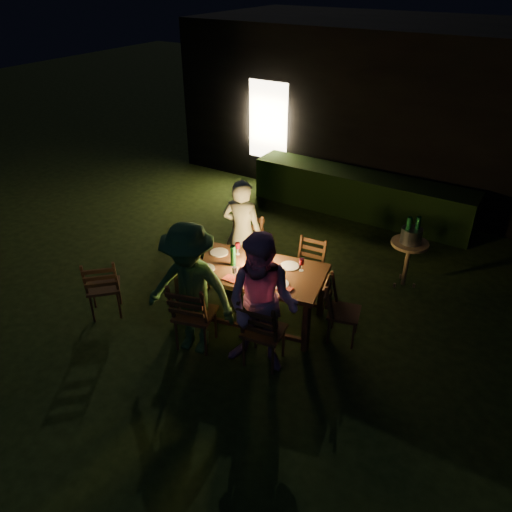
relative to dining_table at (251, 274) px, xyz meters
The scene contains 29 objects.
garden_envelope 6.33m from the dining_table, 85.49° to the left, with size 40.00×40.00×3.20m.
dining_table is the anchor object (origin of this frame).
chair_near_left 0.98m from the dining_table, 108.83° to the right, with size 0.58×0.61×1.04m.
chair_near_right 0.98m from the dining_table, 48.46° to the right, with size 0.52×0.55×1.02m.
chair_far_left 0.97m from the dining_table, 131.43° to the left, with size 0.52×0.56×1.08m.
chair_far_right 1.04m from the dining_table, 65.65° to the left, with size 0.43×0.46×0.89m.
chair_end 1.31m from the dining_table, 11.29° to the left, with size 0.52×0.50×0.90m.
chair_spare 2.03m from the dining_table, 150.59° to the right, with size 0.63×0.63×0.96m.
person_house_side 0.94m from the dining_table, 130.09° to the left, with size 0.60×0.39×1.64m, color beige.
person_opp_right 0.95m from the dining_table, 49.91° to the right, with size 0.86×0.67×1.76m, color #D593C6.
person_opp_left 0.95m from the dining_table, 107.42° to the right, with size 1.12×0.64×1.73m, color #336231.
lantern 0.25m from the dining_table, 56.34° to the left, with size 0.16×0.16×0.35m.
plate_far_left 0.60m from the dining_table, 169.54° to the left, with size 0.25×0.25×0.01m, color white.
plate_near_left 0.60m from the dining_table, 146.86° to the right, with size 0.25×0.25×0.01m, color white.
plate_far_right 0.51m from the dining_table, 37.39° to the left, with size 0.25×0.25×0.01m, color white.
plate_near_right 0.51m from the dining_table, 14.72° to the right, with size 0.25×0.25×0.01m, color white.
wineglass_a 0.44m from the dining_table, 148.31° to the left, with size 0.06×0.06×0.18m, color #59070F, non-canonical shape.
wineglass_b 0.75m from the dining_table, 159.20° to the right, with size 0.06×0.06×0.18m, color #59070F, non-canonical shape.
wineglass_c 0.44m from the dining_table, 31.69° to the right, with size 0.06×0.06×0.18m, color #59070F, non-canonical shape.
wineglass_d 0.67m from the dining_table, 27.53° to the left, with size 0.06×0.06×0.18m, color #59070F, non-canonical shape.
wineglass_e 0.36m from the dining_table, 97.10° to the right, with size 0.06×0.06×0.18m, color silver, non-canonical shape.
bottle_table 0.33m from the dining_table, 168.66° to the right, with size 0.07×0.07×0.28m, color #0F471E.
napkin_left 0.36m from the dining_table, 103.78° to the right, with size 0.18×0.14×0.01m, color red.
napkin_right 0.63m from the dining_table, 17.27° to the right, with size 0.18×0.14×0.01m, color red.
phone 0.69m from the dining_table, 142.84° to the right, with size 0.14×0.07×0.01m, color black.
side_table 2.42m from the dining_table, 51.51° to the left, with size 0.54×0.54×0.72m.
ice_bucket 2.43m from the dining_table, 51.51° to the left, with size 0.30×0.30×0.22m, color #A5A8AD.
bottle_bucket_a 2.37m from the dining_table, 51.86° to the left, with size 0.07×0.07×0.32m, color #0F471E.
bottle_bucket_b 2.49m from the dining_table, 51.18° to the left, with size 0.07×0.07×0.32m, color #0F471E.
Camera 1 is at (2.43, -4.69, 4.21)m, focal length 35.00 mm.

